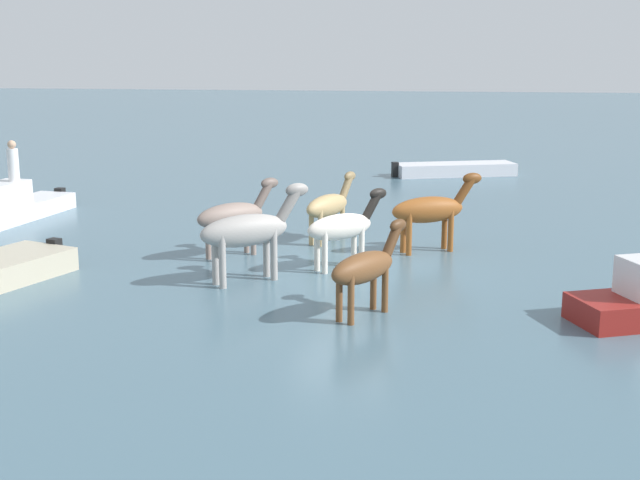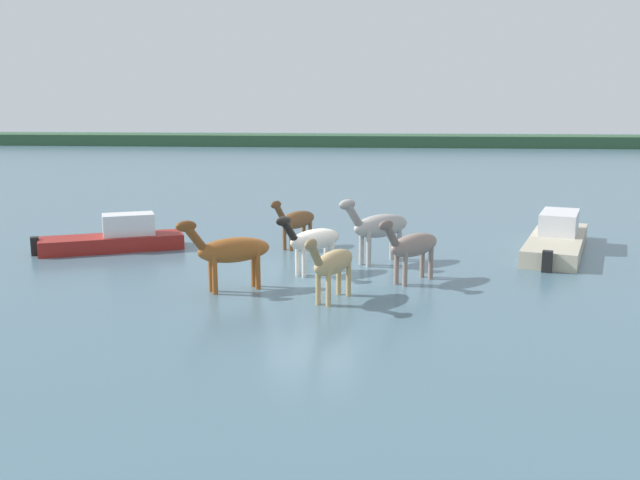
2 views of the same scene
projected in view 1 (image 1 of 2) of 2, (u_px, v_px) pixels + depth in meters
ground_plane at (345, 266)px, 19.54m from camera, size 180.27×180.27×0.00m
horse_mid_herd at (329, 206)px, 21.88m from camera, size 1.25×2.16×1.73m
horse_chestnut_trailing at (431, 210)px, 20.72m from camera, size 2.32×1.59×1.92m
horse_gray_outer at (343, 227)px, 19.13m from camera, size 1.83×1.87×1.76m
horse_dun_straggler at (233, 216)px, 20.24m from camera, size 1.83×2.01×1.83m
horse_pinto_flank at (248, 230)px, 17.97m from camera, size 2.23×2.07×2.05m
horse_lead at (365, 267)px, 15.65m from camera, size 1.44×2.04×1.71m
boat_launch_far at (14, 210)px, 24.83m from camera, size 1.74×4.77×1.33m
boat_tender_starboard at (454, 171)px, 33.86m from camera, size 5.00×2.87×0.74m
person_helmsman_aft at (13, 162)px, 24.36m from camera, size 0.32×0.32×1.19m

